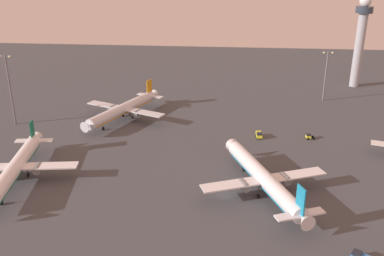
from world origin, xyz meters
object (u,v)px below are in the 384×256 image
object	(u,v)px
control_tower	(361,35)
apron_light_east	(326,72)
airplane_terminal_side	(264,178)
airplane_near_gate	(16,167)
airplane_mid_apron	(124,109)
maintenance_van	(259,135)
pushback_tug	(309,136)
apron_light_west	(10,86)

from	to	relation	value
control_tower	apron_light_east	size ratio (longest dim) A/B	1.98
airplane_terminal_side	apron_light_east	size ratio (longest dim) A/B	1.97
airplane_near_gate	apron_light_east	bearing A→B (deg)	-148.71
airplane_mid_apron	maintenance_van	xyz separation A→B (m)	(52.59, -13.99, -3.23)
airplane_terminal_side	airplane_mid_apron	xyz separation A→B (m)	(-51.79, 53.02, -0.06)
airplane_mid_apron	apron_light_east	size ratio (longest dim) A/B	1.94
maintenance_van	apron_light_east	xyz separation A→B (m)	(30.92, 46.40, 11.76)
control_tower	maintenance_van	distance (m)	90.99
maintenance_van	pushback_tug	distance (m)	17.58
airplane_terminal_side	pushback_tug	xyz separation A→B (m)	(18.38, 39.52, -3.40)
airplane_near_gate	airplane_terminal_side	size ratio (longest dim) A/B	1.02
airplane_terminal_side	apron_light_east	xyz separation A→B (m)	(31.72, 85.42, 8.47)
airplane_terminal_side	airplane_near_gate	bearing A→B (deg)	157.36
pushback_tug	airplane_terminal_side	bearing A→B (deg)	149.07
airplane_terminal_side	apron_light_west	world-z (taller)	apron_light_west
airplane_terminal_side	apron_light_west	distance (m)	102.96
control_tower	maintenance_van	size ratio (longest dim) A/B	10.35
maintenance_van	pushback_tug	size ratio (longest dim) A/B	1.31
pushback_tug	apron_light_east	bearing A→B (deg)	-22.20
maintenance_van	apron_light_east	world-z (taller)	apron_light_east
airplane_terminal_side	pushback_tug	world-z (taller)	airplane_terminal_side
airplane_near_gate	apron_light_west	size ratio (longest dim) A/B	1.66
apron_light_east	airplane_terminal_side	bearing A→B (deg)	-110.37
control_tower	airplane_terminal_side	size ratio (longest dim) A/B	1.00
airplane_terminal_side	apron_light_west	xyz separation A→B (m)	(-92.55, 43.78, 10.92)
airplane_mid_apron	airplane_terminal_side	bearing A→B (deg)	157.33
control_tower	pushback_tug	size ratio (longest dim) A/B	13.58
airplane_near_gate	control_tower	bearing A→B (deg)	-146.37
apron_light_east	airplane_mid_apron	bearing A→B (deg)	-158.79
airplane_mid_apron	apron_light_east	bearing A→B (deg)	-135.79
apron_light_west	maintenance_van	bearing A→B (deg)	-2.92
airplane_near_gate	airplane_mid_apron	distance (m)	55.98
apron_light_west	airplane_terminal_side	bearing A→B (deg)	-25.32
airplane_near_gate	airplane_mid_apron	bearing A→B (deg)	-117.97
airplane_terminal_side	airplane_mid_apron	world-z (taller)	airplane_terminal_side
airplane_near_gate	pushback_tug	bearing A→B (deg)	-164.67
airplane_mid_apron	control_tower	bearing A→B (deg)	-127.84
airplane_near_gate	apron_light_east	size ratio (longest dim) A/B	2.01
control_tower	maintenance_van	world-z (taller)	control_tower
airplane_terminal_side	apron_light_east	world-z (taller)	apron_light_east
maintenance_van	apron_light_west	distance (m)	94.54
pushback_tug	apron_light_east	size ratio (longest dim) A/B	0.15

